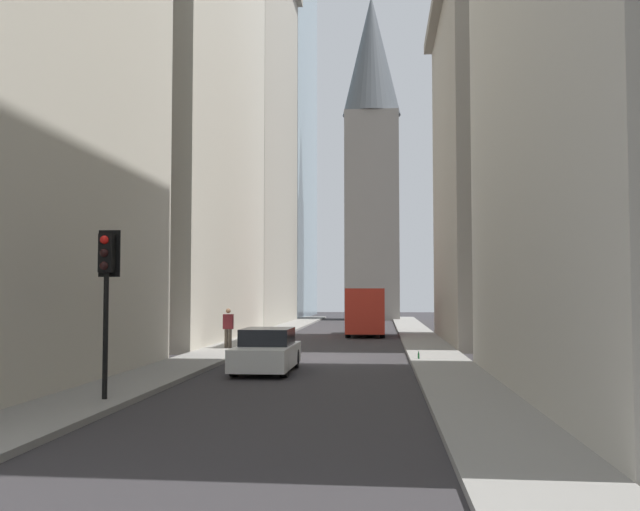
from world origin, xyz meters
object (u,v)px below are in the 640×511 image
object	(u,v)px
sedan_white	(267,352)
discarded_bottle	(419,356)
traffic_light_foreground	(106,274)
pedestrian	(228,326)
delivery_truck	(366,311)

from	to	relation	value
sedan_white	discarded_bottle	world-z (taller)	sedan_white
traffic_light_foreground	pedestrian	world-z (taller)	traffic_light_foreground
pedestrian	discarded_bottle	size ratio (longest dim) A/B	6.50
delivery_truck	discarded_bottle	size ratio (longest dim) A/B	23.93
sedan_white	traffic_light_foreground	world-z (taller)	traffic_light_foreground
delivery_truck	pedestrian	xyz separation A→B (m)	(-11.95, 5.88, -0.36)
traffic_light_foreground	pedestrian	distance (m)	15.30
delivery_truck	pedestrian	distance (m)	13.33
sedan_white	discarded_bottle	size ratio (longest dim) A/B	15.93
pedestrian	traffic_light_foreground	bearing A→B (deg)	-178.25
traffic_light_foreground	pedestrian	xyz separation A→B (m)	(15.18, 0.46, -1.92)
sedan_white	pedestrian	size ratio (longest dim) A/B	2.45
sedan_white	traffic_light_foreground	size ratio (longest dim) A/B	1.10
sedan_white	discarded_bottle	distance (m)	6.28
traffic_light_foreground	sedan_white	bearing A→B (deg)	-20.30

